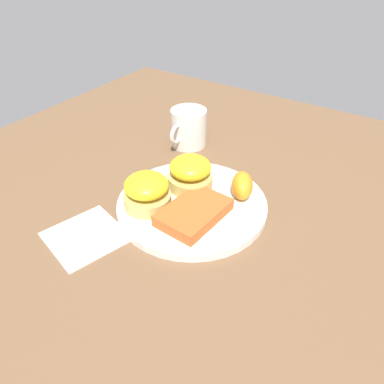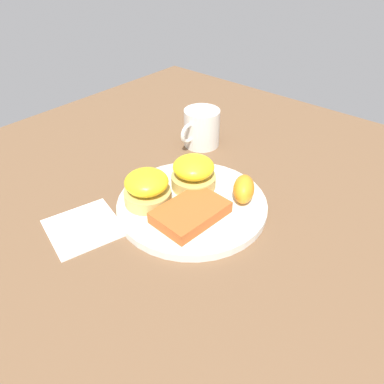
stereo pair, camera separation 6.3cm
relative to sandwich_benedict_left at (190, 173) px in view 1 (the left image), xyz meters
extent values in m
plane|color=brown|center=(0.04, 0.03, -0.04)|extent=(1.10, 1.10, 0.00)
cylinder|color=silver|center=(0.04, 0.03, -0.04)|extent=(0.26, 0.26, 0.01)
cylinder|color=tan|center=(0.00, 0.00, -0.02)|extent=(0.08, 0.08, 0.02)
ellipsoid|color=yellow|center=(0.00, 0.00, 0.01)|extent=(0.07, 0.07, 0.04)
cylinder|color=tan|center=(0.09, -0.03, -0.02)|extent=(0.08, 0.08, 0.02)
ellipsoid|color=yellow|center=(0.09, -0.03, 0.01)|extent=(0.07, 0.07, 0.04)
cube|color=#B45524|center=(0.07, 0.05, -0.02)|extent=(0.12, 0.09, 0.02)
ellipsoid|color=orange|center=(-0.02, 0.09, -0.01)|extent=(0.07, 0.06, 0.04)
cube|color=silver|center=(0.05, -0.06, -0.03)|extent=(0.05, 0.10, 0.00)
cube|color=silver|center=(0.10, 0.05, -0.03)|extent=(0.04, 0.05, 0.00)
cylinder|color=silver|center=(-0.15, -0.10, 0.00)|extent=(0.08, 0.08, 0.08)
torus|color=silver|center=(-0.10, -0.10, 0.00)|extent=(0.04, 0.01, 0.04)
cube|color=white|center=(0.19, -0.07, -0.04)|extent=(0.14, 0.14, 0.00)
camera|label=1|loc=(0.46, 0.31, 0.36)|focal=35.00mm
camera|label=2|loc=(0.42, 0.36, 0.36)|focal=35.00mm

